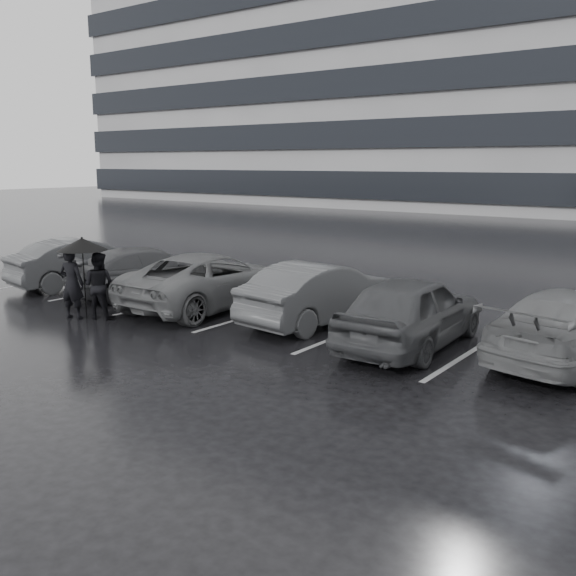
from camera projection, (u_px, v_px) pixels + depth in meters
The scene contains 11 objects.
ground at pixel (269, 349), 13.18m from camera, with size 160.00×160.00×0.00m, color black.
office_building at pixel (400, 50), 61.09m from camera, with size 61.00×26.00×29.00m.
car_main at pixel (411, 311), 13.24m from camera, with size 1.80×4.48×1.53m, color black.
car_west_a at pixel (321, 293), 15.25m from camera, with size 1.54×4.43×1.46m, color #2B2B2D.
car_west_b at pixel (210, 280), 16.94m from camera, with size 2.41×5.22×1.45m, color #434345.
car_west_c at pixel (150, 271), 18.54m from camera, with size 1.93×4.74×1.38m, color black.
car_west_d at pixel (84, 262), 19.86m from camera, with size 1.57×4.49×1.48m, color #2B2B2D.
pedestrian_left at pixel (72, 284), 15.65m from camera, with size 0.64×0.42×1.75m, color black.
pedestrian_right at pixel (99, 285), 15.69m from camera, with size 0.80×0.62×1.64m, color black.
umbrella at pixel (82, 244), 15.52m from camera, with size 1.19×1.19×2.01m.
stall_stripes at pixel (307, 320), 15.62m from camera, with size 19.72×5.00×0.00m.
Camera 1 is at (7.90, -9.94, 3.77)m, focal length 40.00 mm.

